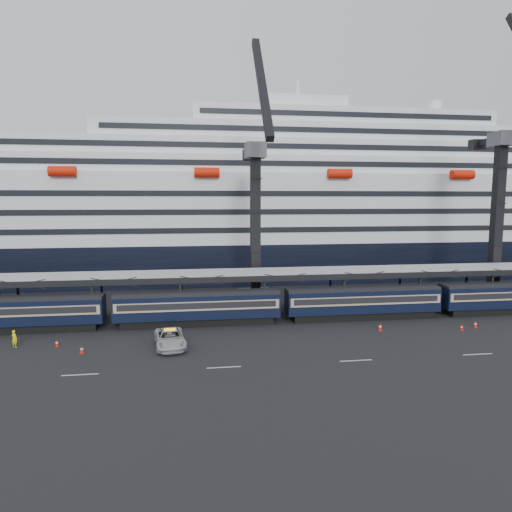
# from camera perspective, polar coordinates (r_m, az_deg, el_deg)

# --- Properties ---
(ground) EXTENTS (260.00, 260.00, 0.00)m
(ground) POSITION_cam_1_polar(r_m,az_deg,el_deg) (53.01, 25.35, -9.53)
(ground) COLOR black
(ground) RESTS_ON ground
(train) EXTENTS (133.05, 3.00, 4.05)m
(train) POSITION_cam_1_polar(r_m,az_deg,el_deg) (58.74, 16.26, -5.32)
(train) COLOR black
(train) RESTS_ON ground
(canopy) EXTENTS (130.00, 6.25, 5.53)m
(canopy) POSITION_cam_1_polar(r_m,az_deg,el_deg) (63.74, 18.69, -1.67)
(canopy) COLOR #92949A
(canopy) RESTS_ON ground
(cruise_ship) EXTENTS (214.09, 28.84, 34.00)m
(cruise_ship) POSITION_cam_1_polar(r_m,az_deg,el_deg) (92.41, 9.29, 5.64)
(cruise_ship) COLOR black
(cruise_ship) RESTS_ON ground
(crane_dark_near) EXTENTS (4.50, 17.75, 35.08)m
(crane_dark_near) POSITION_cam_1_polar(r_m,az_deg,el_deg) (61.46, -0.03, 4.65)
(crane_dark_near) COLOR #484A50
(crane_dark_near) RESTS_ON ground
(crane_dark_mid) EXTENTS (4.50, 18.24, 39.64)m
(crane_dark_mid) POSITION_cam_1_polar(r_m,az_deg,el_deg) (74.00, 28.15, 5.34)
(crane_dark_mid) COLOR #484A50
(crane_dark_mid) RESTS_ON ground
(pickup_truck) EXTENTS (3.56, 6.43, 1.70)m
(pickup_truck) POSITION_cam_1_polar(r_m,az_deg,el_deg) (46.65, -10.69, -10.10)
(pickup_truck) COLOR #AAADB1
(pickup_truck) RESTS_ON ground
(worker) EXTENTS (0.76, 0.68, 1.76)m
(worker) POSITION_cam_1_polar(r_m,az_deg,el_deg) (51.52, -27.97, -9.13)
(worker) COLOR #E8FF0D
(worker) RESTS_ON ground
(traffic_cone_a) EXTENTS (0.37, 0.37, 0.74)m
(traffic_cone_a) POSITION_cam_1_polar(r_m,az_deg,el_deg) (50.18, -23.63, -9.93)
(traffic_cone_a) COLOR red
(traffic_cone_a) RESTS_ON ground
(traffic_cone_b) EXTENTS (0.39, 0.39, 0.77)m
(traffic_cone_b) POSITION_cam_1_polar(r_m,az_deg,el_deg) (47.22, -20.94, -10.84)
(traffic_cone_b) COLOR red
(traffic_cone_b) RESTS_ON ground
(traffic_cone_c) EXTENTS (0.44, 0.44, 0.87)m
(traffic_cone_c) POSITION_cam_1_polar(r_m,az_deg,el_deg) (53.28, 15.26, -8.52)
(traffic_cone_c) COLOR red
(traffic_cone_c) RESTS_ON ground
(traffic_cone_d) EXTENTS (0.36, 0.36, 0.71)m
(traffic_cone_d) POSITION_cam_1_polar(r_m,az_deg,el_deg) (56.47, 24.33, -8.10)
(traffic_cone_d) COLOR red
(traffic_cone_d) RESTS_ON ground
(traffic_cone_e) EXTENTS (0.42, 0.42, 0.83)m
(traffic_cone_e) POSITION_cam_1_polar(r_m,az_deg,el_deg) (58.26, 25.74, -7.66)
(traffic_cone_e) COLOR red
(traffic_cone_e) RESTS_ON ground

